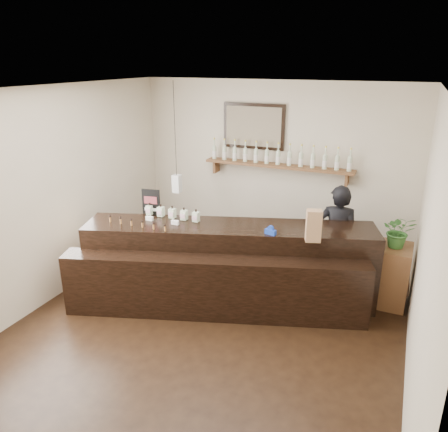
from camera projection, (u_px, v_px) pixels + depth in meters
The scene contains 10 objects.
ground at pixel (210, 324), 5.41m from camera, with size 5.00×5.00×0.00m, color black.
room_shell at pixel (209, 193), 4.83m from camera, with size 5.00×5.00×5.00m.
back_wall_decor at pixel (264, 149), 6.91m from camera, with size 2.66×0.96×1.69m.
counter at pixel (225, 269), 5.74m from camera, with size 3.81×2.14×1.23m.
promo_sign at pixel (151, 202), 6.00m from camera, with size 0.26×0.06×0.36m.
paper_bag at pixel (314, 226), 5.12m from camera, with size 0.21×0.18×0.38m.
tape_dispenser at pixel (271, 231), 5.36m from camera, with size 0.15×0.08×0.12m.
side_cabinet at pixel (392, 275), 5.76m from camera, with size 0.42×0.57×0.81m.
potted_plant at pixel (399, 231), 5.55m from camera, with size 0.40×0.34×0.44m, color #356D2B.
shopkeeper at pixel (337, 231), 6.00m from camera, with size 0.63×0.41×1.72m, color black.
Camera 1 is at (1.97, -4.19, 3.10)m, focal length 35.00 mm.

